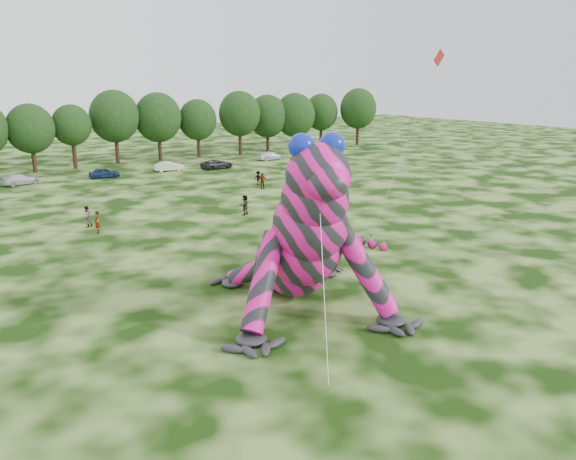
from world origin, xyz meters
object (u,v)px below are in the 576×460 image
(car_3, at_px, (21,179))
(spectator_2, at_px, (258,178))
(spectator_1, at_px, (87,217))
(tree_8, at_px, (31,138))
(tree_9, at_px, (73,137))
(tree_13, at_px, (240,123))
(tree_10, at_px, (115,127))
(car_5, at_px, (169,166))
(tree_14, at_px, (268,123))
(car_7, at_px, (271,156))
(car_6, at_px, (217,164))
(spectator_0, at_px, (97,222))
(car_4, at_px, (104,173))
(tree_15, at_px, (295,121))
(spectator_3, at_px, (262,181))
(tree_12, at_px, (198,129))
(tree_16, at_px, (321,120))
(tree_17, at_px, (358,117))
(spectator_5, at_px, (245,205))
(inflatable_gecko, at_px, (288,210))
(flying_kite, at_px, (434,71))

(car_3, distance_m, spectator_2, 27.79)
(spectator_1, bearing_deg, tree_8, -124.62)
(tree_9, height_order, tree_13, tree_13)
(car_3, relative_size, spectator_2, 2.61)
(tree_10, height_order, car_5, tree_10)
(tree_10, distance_m, tree_13, 19.79)
(tree_14, bearing_deg, car_7, -120.54)
(car_6, height_order, spectator_1, spectator_1)
(car_5, distance_m, spectator_0, 31.29)
(tree_10, relative_size, car_3, 2.45)
(car_4, relative_size, car_6, 0.82)
(tree_10, height_order, tree_15, tree_10)
(tree_9, bearing_deg, spectator_3, -63.75)
(tree_12, bearing_deg, spectator_0, -126.29)
(tree_9, distance_m, car_5, 14.07)
(tree_14, bearing_deg, tree_16, 3.10)
(car_5, relative_size, spectator_0, 2.16)
(car_4, xyz_separation_m, spectator_2, (13.31, -14.98, 0.18))
(tree_17, relative_size, car_7, 2.36)
(car_5, height_order, spectator_1, spectator_1)
(tree_9, distance_m, spectator_5, 37.34)
(tree_12, bearing_deg, tree_15, 0.10)
(inflatable_gecko, xyz_separation_m, tree_14, (34.33, 55.89, -0.13))
(flying_kite, height_order, car_5, flying_kite)
(tree_8, bearing_deg, car_3, -110.49)
(flying_kite, height_order, spectator_2, flying_kite)
(tree_15, height_order, spectator_3, tree_15)
(tree_13, bearing_deg, car_3, -165.79)
(car_6, xyz_separation_m, spectator_3, (-2.60, -15.87, 0.27))
(car_3, distance_m, car_7, 35.15)
(tree_8, distance_m, tree_14, 37.72)
(tree_10, distance_m, tree_12, 12.67)
(inflatable_gecko, relative_size, car_4, 5.16)
(tree_10, height_order, car_4, tree_10)
(spectator_0, xyz_separation_m, spectator_5, (12.99, -1.19, 0.00))
(flying_kite, bearing_deg, tree_10, 96.82)
(tree_15, relative_size, car_4, 2.57)
(spectator_0, bearing_deg, car_4, 178.80)
(flying_kite, xyz_separation_m, spectator_2, (1.59, 26.80, -11.76))
(spectator_2, bearing_deg, spectator_3, 117.63)
(tree_17, xyz_separation_m, car_4, (-49.94, -9.26, -4.51))
(spectator_0, bearing_deg, car_7, 145.53)
(car_3, height_order, spectator_0, spectator_0)
(tree_8, bearing_deg, tree_17, -0.33)
(tree_12, xyz_separation_m, car_7, (7.70, -8.77, -3.85))
(flying_kite, distance_m, car_5, 44.02)
(tree_12, bearing_deg, car_7, -48.72)
(tree_13, xyz_separation_m, spectator_2, (-11.82, -24.71, -4.24))
(tree_13, height_order, car_6, tree_13)
(tree_9, xyz_separation_m, spectator_2, (14.25, -24.93, -3.52))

